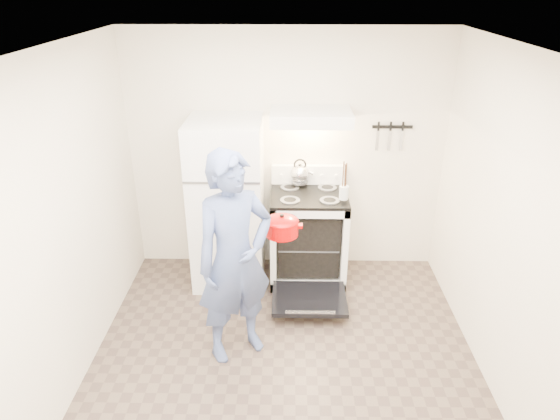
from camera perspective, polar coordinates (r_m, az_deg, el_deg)
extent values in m
plane|color=brown|center=(4.22, 0.46, -18.42)|extent=(3.60, 3.60, 0.00)
cube|color=#F1E7CE|center=(5.12, 0.72, 6.36)|extent=(3.20, 0.02, 2.50)
cube|color=white|center=(4.98, -6.01, 0.70)|extent=(0.70, 0.70, 1.70)
cube|color=white|center=(5.15, 3.22, -3.20)|extent=(0.76, 0.65, 0.92)
cube|color=black|center=(4.94, 3.35, 1.65)|extent=(0.76, 0.65, 0.03)
cube|color=white|center=(5.16, 3.27, 4.09)|extent=(0.76, 0.07, 0.20)
cube|color=black|center=(4.82, 3.36, -10.09)|extent=(0.70, 0.54, 0.04)
cube|color=slate|center=(5.16, 3.21, -3.40)|extent=(0.60, 0.52, 0.01)
cube|color=white|center=(4.76, 3.56, 10.60)|extent=(0.76, 0.50, 0.12)
cube|color=black|center=(5.12, 12.72, 9.26)|extent=(0.40, 0.02, 0.03)
cylinder|color=#8A684E|center=(5.18, 3.92, -3.09)|extent=(0.35, 0.35, 0.02)
cylinder|color=silver|center=(4.76, 7.31, 1.99)|extent=(0.11, 0.11, 0.13)
imported|color=#384D7E|center=(3.95, -5.19, -5.61)|extent=(0.78, 0.71, 1.79)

